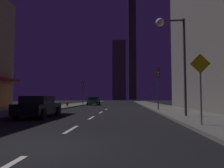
% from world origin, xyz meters
% --- Properties ---
extents(ground_plane, '(78.00, 136.00, 0.10)m').
position_xyz_m(ground_plane, '(0.00, 32.00, -0.05)').
color(ground_plane, black).
extents(sidewalk_right, '(4.00, 76.00, 0.15)m').
position_xyz_m(sidewalk_right, '(7.00, 32.00, 0.07)').
color(sidewalk_right, '#605E59').
rests_on(sidewalk_right, ground).
extents(sidewalk_left, '(4.00, 76.00, 0.15)m').
position_xyz_m(sidewalk_left, '(-7.00, 32.00, 0.07)').
color(sidewalk_left, '#605E59').
rests_on(sidewalk_left, ground).
extents(lane_marking_center, '(0.16, 23.00, 0.01)m').
position_xyz_m(lane_marking_center, '(0.00, 8.40, 0.01)').
color(lane_marking_center, silver).
rests_on(lane_marking_center, ground).
extents(skyscraper_distant_tall, '(8.55, 5.08, 38.67)m').
position_xyz_m(skyscraper_distant_tall, '(-2.18, 131.53, 19.34)').
color(skyscraper_distant_tall, '#524E3D').
rests_on(skyscraper_distant_tall, ground).
extents(skyscraper_distant_mid, '(5.40, 8.87, 79.27)m').
position_xyz_m(skyscraper_distant_mid, '(6.84, 148.53, 39.64)').
color(skyscraper_distant_mid, '#434032').
rests_on(skyscraper_distant_mid, ground).
extents(car_parked_near, '(1.98, 4.24, 1.45)m').
position_xyz_m(car_parked_near, '(-3.60, 8.33, 0.74)').
color(car_parked_near, black).
rests_on(car_parked_near, ground).
extents(car_parked_far, '(1.98, 4.24, 1.45)m').
position_xyz_m(car_parked_far, '(-3.60, 32.68, 0.74)').
color(car_parked_far, '#1E722D').
rests_on(car_parked_far, ground).
extents(fire_hydrant_far_left, '(0.42, 0.30, 0.65)m').
position_xyz_m(fire_hydrant_far_left, '(-5.90, 23.52, 0.45)').
color(fire_hydrant_far_left, red).
rests_on(fire_hydrant_far_left, sidewalk_left).
extents(traffic_light_near_right, '(0.32, 0.48, 4.20)m').
position_xyz_m(traffic_light_near_right, '(5.50, 15.82, 3.19)').
color(traffic_light_near_right, '#2D2D2D').
rests_on(traffic_light_near_right, sidewalk_right).
extents(traffic_light_far_left, '(0.32, 0.48, 4.20)m').
position_xyz_m(traffic_light_far_left, '(-5.50, 32.04, 3.19)').
color(traffic_light_far_left, '#2D2D2D').
rests_on(traffic_light_far_left, sidewalk_left).
extents(street_lamp_right, '(1.96, 0.56, 6.58)m').
position_xyz_m(street_lamp_right, '(5.38, 8.62, 5.07)').
color(street_lamp_right, '#38383D').
rests_on(street_lamp_right, sidewalk_right).
extents(pedestrian_crossing_sign, '(0.91, 0.08, 3.15)m').
position_xyz_m(pedestrian_crossing_sign, '(5.60, 3.97, 2.02)').
color(pedestrian_crossing_sign, slate).
rests_on(pedestrian_crossing_sign, sidewalk_right).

